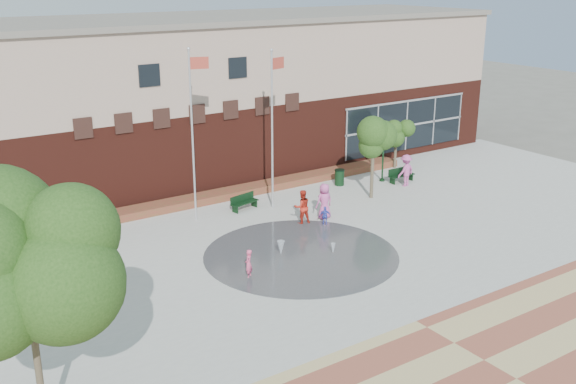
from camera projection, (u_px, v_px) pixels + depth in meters
ground at (345, 280)px, 26.65m from camera, size 120.00×120.00×0.00m
plaza_concrete at (288, 248)px, 29.80m from camera, size 46.00×18.00×0.01m
paver_band at (484, 360)px, 21.14m from camera, size 46.00×6.00×0.01m
splash_pad at (301, 255)px, 29.01m from camera, size 8.40×8.40×0.01m
library_building at (158, 99)px, 38.97m from camera, size 44.40×10.40×9.20m
flower_bed at (208, 202)px, 35.78m from camera, size 26.00×1.20×0.40m
flagpole_left at (193, 127)px, 31.69m from camera, size 0.95×0.36×8.38m
flagpole_right at (273, 122)px, 33.46m from camera, size 0.97×0.35×8.13m
lamp_left at (29, 229)px, 24.77m from camera, size 0.45×0.45×4.23m
lamp_right at (383, 148)px, 38.66m from camera, size 0.34×0.34×3.22m
bench_left at (85, 245)px, 29.41m from camera, size 1.77×0.77×0.86m
bench_mid at (245, 205)px, 34.47m from camera, size 1.65×0.78×0.80m
bench_right at (401, 178)px, 39.03m from camera, size 1.67×0.48×0.84m
trash_can at (339, 177)px, 38.38m from camera, size 0.57×0.57×0.94m
tree_big_left at (24, 263)px, 16.30m from camera, size 4.29×4.29×6.86m
tree_mid at (373, 140)px, 35.37m from camera, size 2.61×2.61×4.40m
tree_small_right at (396, 131)px, 41.21m from camera, size 1.89×1.89×3.23m
water_jet_a at (281, 256)px, 28.92m from camera, size 0.34×0.34×0.65m
water_jet_b at (333, 254)px, 29.09m from camera, size 0.21×0.21×0.48m
child_splash at (249, 264)px, 26.71m from camera, size 0.51×0.50×1.19m
adult_red at (302, 207)px, 32.43m from camera, size 0.96×0.82×1.70m
adult_pink at (324, 201)px, 33.09m from camera, size 0.90×0.61×1.79m
child_blue at (325, 216)px, 32.31m from camera, size 0.60×0.47×0.95m
person_bench at (406, 171)px, 38.12m from camera, size 1.28×0.85×1.84m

